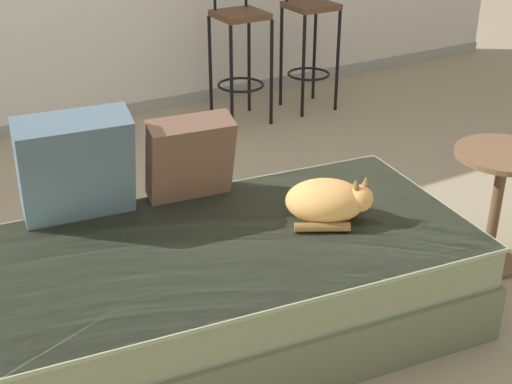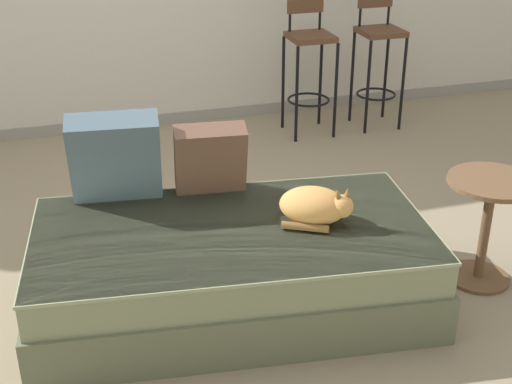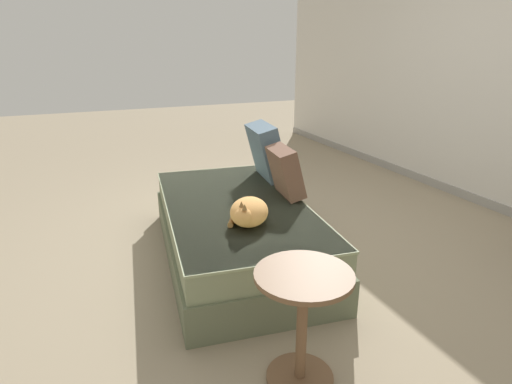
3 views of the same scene
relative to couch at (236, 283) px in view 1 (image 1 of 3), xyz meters
The scene contains 9 objects.
ground_plane 0.45m from the couch, 90.00° to the left, with size 16.00×16.00×0.00m, color gray.
wall_baseboard_trim 2.60m from the couch, 90.00° to the left, with size 8.00×0.02×0.09m, color gray.
couch is the anchor object (origin of this frame).
throw_pillow_corner 0.79m from the couch, 135.65° to the left, with size 0.47×0.32×0.47m.
throw_pillow_middle 0.56m from the couch, 89.88° to the left, with size 0.38×0.26×0.38m.
cat 0.50m from the couch, ahead, with size 0.40×0.37×0.20m.
bar_stool_near_window 2.44m from the couch, 60.70° to the left, with size 0.34×0.34×1.01m.
bar_stool_by_doorway 2.76m from the couch, 50.20° to the left, with size 0.32×0.32×1.01m.
side_table 1.30m from the couch, ahead, with size 0.44×0.44×0.57m.
Camera 1 is at (-1.13, -2.51, 1.82)m, focal length 50.00 mm.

